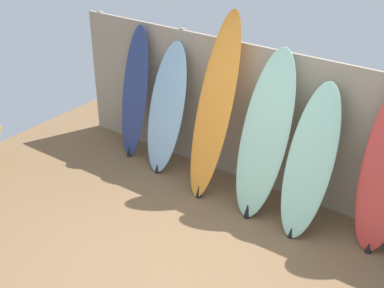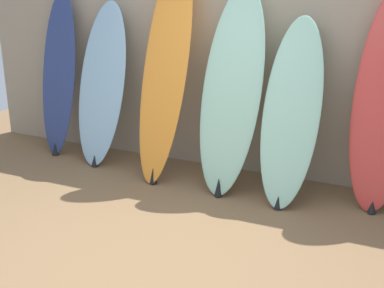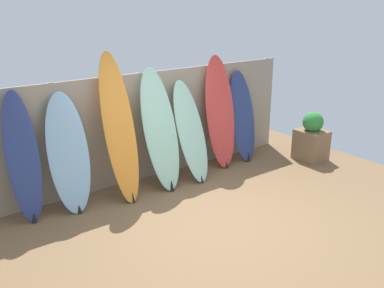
% 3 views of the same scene
% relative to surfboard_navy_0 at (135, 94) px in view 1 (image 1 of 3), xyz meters
% --- Properties ---
extents(ground, '(7.68, 7.68, 0.00)m').
position_rel_surfboard_navy_0_xyz_m(ground, '(2.01, -1.71, -0.88)').
color(ground, brown).
extents(fence_back, '(6.08, 0.11, 1.80)m').
position_rel_surfboard_navy_0_xyz_m(fence_back, '(2.01, 0.29, 0.02)').
color(fence_back, gray).
rests_on(fence_back, ground).
extents(surfboard_navy_0, '(0.45, 0.43, 1.80)m').
position_rel_surfboard_navy_0_xyz_m(surfboard_navy_0, '(0.00, 0.00, 0.00)').
color(surfboard_navy_0, navy).
rests_on(surfboard_navy_0, ground).
extents(surfboard_skyblue_1, '(0.63, 0.57, 1.70)m').
position_rel_surfboard_navy_0_xyz_m(surfboard_skyblue_1, '(0.60, -0.07, -0.04)').
color(surfboard_skyblue_1, '#8CB7D6').
rests_on(surfboard_skyblue_1, ground).
extents(surfboard_orange_2, '(0.53, 0.77, 2.20)m').
position_rel_surfboard_navy_0_xyz_m(surfboard_orange_2, '(1.38, -0.13, 0.20)').
color(surfboard_orange_2, orange).
rests_on(surfboard_orange_2, ground).
extents(surfboard_seafoam_3, '(0.60, 0.72, 1.91)m').
position_rel_surfboard_navy_0_xyz_m(surfboard_seafoam_3, '(2.08, -0.16, 0.06)').
color(surfboard_seafoam_3, '#9ED6BC').
rests_on(surfboard_seafoam_3, ground).
extents(surfboard_seafoam_4, '(0.53, 0.71, 1.65)m').
position_rel_surfboard_navy_0_xyz_m(surfboard_seafoam_4, '(2.66, -0.19, -0.07)').
color(surfboard_seafoam_4, '#9ED6BC').
rests_on(surfboard_seafoam_4, ground).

